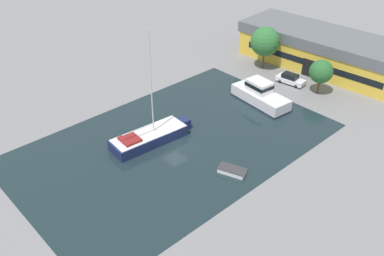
# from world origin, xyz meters

# --- Properties ---
(ground_plane) EXTENTS (440.00, 440.00, 0.00)m
(ground_plane) POSITION_xyz_m (0.00, 0.00, 0.00)
(ground_plane) COLOR slate
(water_canal) EXTENTS (25.32, 39.80, 0.01)m
(water_canal) POSITION_xyz_m (0.00, 0.00, 0.00)
(water_canal) COLOR #19282D
(water_canal) RESTS_ON ground
(warehouse_building) EXTENTS (30.30, 12.57, 6.02)m
(warehouse_building) POSITION_xyz_m (-0.13, 33.94, 3.05)
(warehouse_building) COLOR gold
(warehouse_building) RESTS_ON ground
(quay_tree_near_building) EXTENTS (4.91, 4.91, 7.24)m
(quay_tree_near_building) POSITION_xyz_m (-6.94, 26.06, 4.78)
(quay_tree_near_building) COLOR brown
(quay_tree_near_building) RESTS_ON ground
(quay_tree_by_water) EXTENTS (3.59, 3.59, 5.44)m
(quay_tree_by_water) POSITION_xyz_m (4.72, 25.03, 3.64)
(quay_tree_by_water) COLOR brown
(quay_tree_by_water) RESTS_ON ground
(parked_car) EXTENTS (4.80, 2.39, 1.62)m
(parked_car) POSITION_xyz_m (-0.12, 24.61, 0.81)
(parked_car) COLOR silver
(parked_car) RESTS_ON ground
(sailboat_moored) EXTENTS (4.20, 11.40, 14.93)m
(sailboat_moored) POSITION_xyz_m (-2.37, -2.08, 0.81)
(sailboat_moored) COLOR #19234C
(sailboat_moored) RESTS_ON water_canal
(motor_cruiser) EXTENTS (9.60, 4.47, 3.47)m
(motor_cruiser) POSITION_xyz_m (0.58, 16.13, 1.26)
(motor_cruiser) COLOR silver
(motor_cruiser) RESTS_ON water_canal
(small_dinghy) EXTENTS (3.58, 2.60, 0.63)m
(small_dinghy) POSITION_xyz_m (9.06, 0.92, 0.32)
(small_dinghy) COLOR white
(small_dinghy) RESTS_ON water_canal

